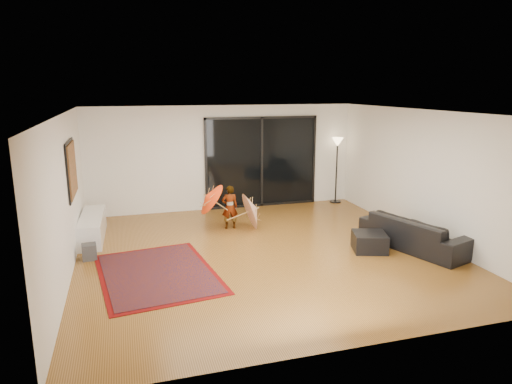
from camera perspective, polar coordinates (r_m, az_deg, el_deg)
name	(u,v)px	position (r m, az deg, el deg)	size (l,w,h in m)	color
floor	(265,252)	(8.97, 1.07, -7.56)	(7.00, 7.00, 0.00)	#936028
ceiling	(265,112)	(8.41, 1.15, 9.93)	(7.00, 7.00, 0.00)	white
wall_back	(224,158)	(11.92, -3.96, 4.28)	(7.00, 7.00, 0.00)	silver
wall_front	(355,245)	(5.47, 12.26, -6.51)	(7.00, 7.00, 0.00)	silver
wall_left	(65,197)	(8.26, -22.72, -0.60)	(7.00, 7.00, 0.00)	silver
wall_right	(424,175)	(10.18, 20.26, 2.01)	(7.00, 7.00, 0.00)	silver
sliding_door	(262,162)	(12.16, 0.70, 3.77)	(3.06, 0.07, 2.40)	black
painting	(72,169)	(9.18, -22.03, 2.64)	(0.04, 1.28, 1.08)	black
media_console	(92,227)	(10.29, -19.76, -4.13)	(0.46, 1.82, 0.51)	white
speaker	(89,252)	(9.12, -20.12, -7.04)	(0.26, 0.26, 0.29)	#424244
persian_rug	(157,273)	(8.18, -12.26, -9.89)	(2.19, 2.83, 0.02)	#5D0808
sofa	(415,233)	(9.64, 19.25, -4.82)	(2.21, 0.86, 0.64)	black
ottoman	(369,242)	(9.28, 14.00, -6.07)	(0.63, 0.63, 0.36)	black
floor_lamp	(337,152)	(12.70, 10.12, 5.00)	(0.31, 0.31, 1.81)	black
child	(230,207)	(10.33, -3.30, -1.89)	(0.36, 0.24, 1.00)	#999999
parasol_orange	(206,199)	(10.12, -6.29, -0.89)	(0.61, 0.77, 0.86)	red
parasol_white	(257,207)	(10.33, 0.13, -1.83)	(0.53, 0.85, 0.90)	white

